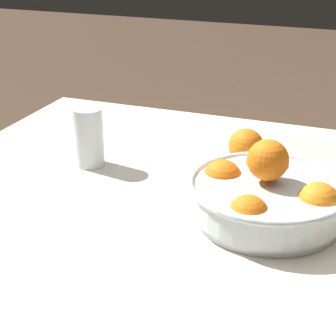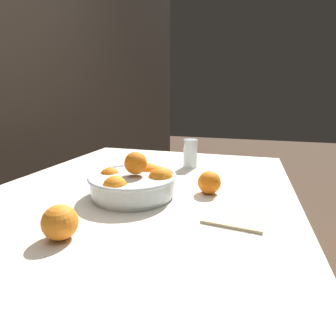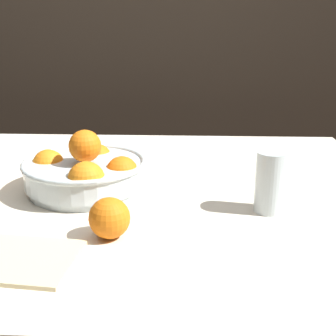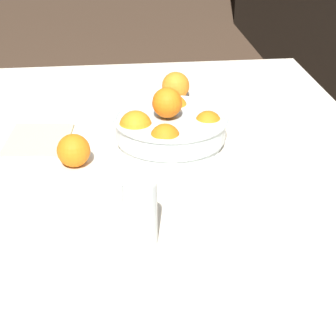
% 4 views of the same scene
% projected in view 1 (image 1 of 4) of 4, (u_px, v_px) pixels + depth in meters
% --- Properties ---
extents(dining_table, '(1.38, 1.05, 0.72)m').
position_uv_depth(dining_table, '(241.00, 245.00, 1.07)').
color(dining_table, beige).
rests_on(dining_table, ground_plane).
extents(fruit_bowl, '(0.29, 0.29, 0.15)m').
position_uv_depth(fruit_bowl, '(267.00, 194.00, 1.01)').
color(fruit_bowl, silver).
rests_on(fruit_bowl, dining_table).
extents(juice_glass, '(0.06, 0.06, 0.13)m').
position_uv_depth(juice_glass, '(89.00, 140.00, 1.22)').
color(juice_glass, '#F4A314').
rests_on(juice_glass, dining_table).
extents(orange_loose_near_bowl, '(0.08, 0.08, 0.08)m').
position_uv_depth(orange_loose_near_bowl, '(246.00, 146.00, 1.24)').
color(orange_loose_near_bowl, orange).
rests_on(orange_loose_near_bowl, dining_table).
extents(napkin, '(0.21, 0.18, 0.01)m').
position_uv_depth(napkin, '(314.00, 153.00, 1.30)').
color(napkin, beige).
rests_on(napkin, dining_table).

